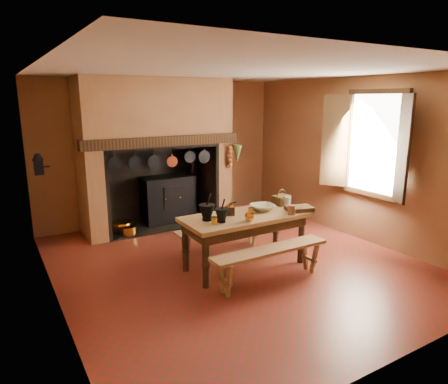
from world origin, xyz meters
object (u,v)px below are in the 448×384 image
at_px(iron_range, 168,198).
at_px(coffee_grinder, 230,210).
at_px(bench_front, 270,257).
at_px(mixing_bowl, 263,207).
at_px(work_table, 245,223).
at_px(wicker_basket, 281,199).

relative_size(iron_range, coffee_grinder, 8.35).
xyz_separation_m(bench_front, mixing_bowl, (0.37, 0.69, 0.47)).
distance_m(work_table, wicker_basket, 0.86).
bearing_deg(work_table, iron_range, 91.94).
bearing_deg(bench_front, wicker_basket, 44.72).
bearing_deg(iron_range, coffee_grinder, -92.27).
bearing_deg(bench_front, mixing_bowl, 61.94).
bearing_deg(coffee_grinder, bench_front, -53.69).
height_order(work_table, wicker_basket, wicker_basket).
bearing_deg(wicker_basket, mixing_bowl, -177.10).
distance_m(work_table, bench_front, 0.68).
bearing_deg(bench_front, iron_range, 91.57).
bearing_deg(work_table, bench_front, -90.00).
bearing_deg(bench_front, coffee_grinder, 104.61).
bearing_deg(iron_range, work_table, -88.06).
height_order(iron_range, mixing_bowl, iron_range).
distance_m(bench_front, wicker_basket, 1.26).
distance_m(work_table, coffee_grinder, 0.30).
height_order(bench_front, mixing_bowl, mixing_bowl).
distance_m(bench_front, mixing_bowl, 0.91).
xyz_separation_m(bench_front, wicker_basket, (0.82, 0.81, 0.51)).
bearing_deg(wicker_basket, coffee_grinder, 172.98).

